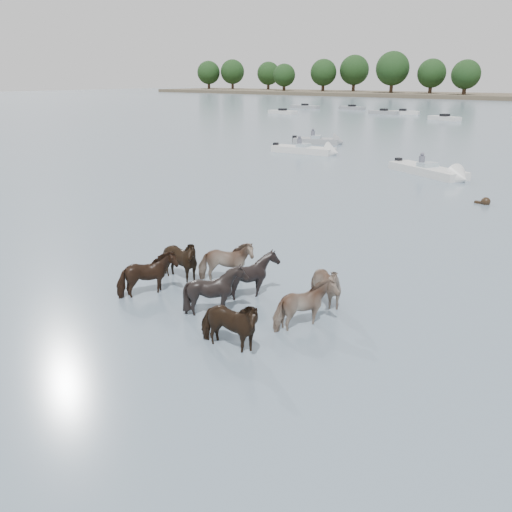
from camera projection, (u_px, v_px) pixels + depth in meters
The scene contains 8 objects.
ground at pixel (184, 302), 14.71m from camera, with size 400.00×400.00×0.00m, color slate.
shoreline at pixel (371, 94), 167.52m from camera, with size 160.00×30.00×1.00m, color #4C4233.
pony_herd at pixel (229, 284), 14.47m from camera, with size 6.32×4.63×1.48m.
swimming_pony at pixel (485, 202), 25.88m from camera, with size 0.72×0.44×0.44m.
motorboat_a at pixel (312, 151), 42.63m from camera, with size 5.72×2.24×1.92m.
motorboat_b at pixel (436, 173), 32.96m from camera, with size 6.12×4.23×1.92m.
motorboat_f at pixel (324, 141), 48.70m from camera, with size 4.76×3.14×1.92m.
treeline at pixel (369, 72), 166.76m from camera, with size 145.92×21.20×12.56m.
Camera 1 is at (9.92, -9.45, 5.83)m, focal length 38.15 mm.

